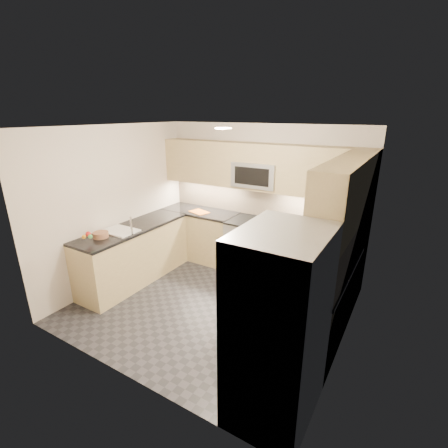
% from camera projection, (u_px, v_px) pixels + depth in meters
% --- Properties ---
extents(floor, '(3.60, 3.20, 0.00)m').
position_uv_depth(floor, '(212.00, 305.00, 4.74)').
color(floor, '#222227').
rests_on(floor, ground).
extents(ceiling, '(3.60, 3.20, 0.02)m').
position_uv_depth(ceiling, '(209.00, 127.00, 3.92)').
color(ceiling, beige).
rests_on(ceiling, wall_back).
extents(wall_back, '(3.60, 0.02, 2.50)m').
position_uv_depth(wall_back, '(261.00, 198.00, 5.63)').
color(wall_back, beige).
rests_on(wall_back, floor).
extents(wall_front, '(3.60, 0.02, 2.50)m').
position_uv_depth(wall_front, '(117.00, 272.00, 3.04)').
color(wall_front, beige).
rests_on(wall_front, floor).
extents(wall_left, '(0.02, 3.20, 2.50)m').
position_uv_depth(wall_left, '(117.00, 205.00, 5.21)').
color(wall_left, beige).
rests_on(wall_left, floor).
extents(wall_right, '(0.02, 3.20, 2.50)m').
position_uv_depth(wall_right, '(352.00, 253.00, 3.46)').
color(wall_right, beige).
rests_on(wall_right, floor).
extents(base_cab_back_left, '(1.42, 0.60, 0.90)m').
position_uv_depth(base_cab_back_left, '(201.00, 235.00, 6.18)').
color(base_cab_back_left, tan).
rests_on(base_cab_back_left, floor).
extents(base_cab_back_right, '(1.42, 0.60, 0.90)m').
position_uv_depth(base_cab_back_right, '(314.00, 261.00, 5.12)').
color(base_cab_back_right, tan).
rests_on(base_cab_back_right, floor).
extents(base_cab_right, '(0.60, 1.70, 0.90)m').
position_uv_depth(base_cab_right, '(320.00, 303.00, 3.99)').
color(base_cab_right, tan).
rests_on(base_cab_right, floor).
extents(base_cab_peninsula, '(0.60, 2.00, 0.90)m').
position_uv_depth(base_cab_peninsula, '(135.00, 255.00, 5.32)').
color(base_cab_peninsula, tan).
rests_on(base_cab_peninsula, floor).
extents(countertop_back_left, '(1.42, 0.63, 0.04)m').
position_uv_depth(countertop_back_left, '(200.00, 211.00, 6.02)').
color(countertop_back_left, black).
rests_on(countertop_back_left, base_cab_back_left).
extents(countertop_back_right, '(1.42, 0.63, 0.04)m').
position_uv_depth(countertop_back_right, '(317.00, 233.00, 4.96)').
color(countertop_back_right, black).
rests_on(countertop_back_right, base_cab_back_right).
extents(countertop_right, '(0.63, 1.70, 0.04)m').
position_uv_depth(countertop_right, '(324.00, 268.00, 3.83)').
color(countertop_right, black).
rests_on(countertop_right, base_cab_right).
extents(countertop_peninsula, '(0.63, 2.00, 0.04)m').
position_uv_depth(countertop_peninsula, '(132.00, 228.00, 5.17)').
color(countertop_peninsula, black).
rests_on(countertop_peninsula, base_cab_peninsula).
extents(upper_cab_back, '(3.60, 0.35, 0.75)m').
position_uv_depth(upper_cab_back, '(258.00, 167.00, 5.30)').
color(upper_cab_back, tan).
rests_on(upper_cab_back, wall_back).
extents(upper_cab_right, '(0.35, 1.95, 0.75)m').
position_uv_depth(upper_cab_right, '(347.00, 193.00, 3.58)').
color(upper_cab_right, tan).
rests_on(upper_cab_right, wall_right).
extents(backsplash_back, '(3.60, 0.01, 0.51)m').
position_uv_depth(backsplash_back, '(261.00, 202.00, 5.64)').
color(backsplash_back, tan).
rests_on(backsplash_back, wall_back).
extents(backsplash_right, '(0.01, 2.30, 0.51)m').
position_uv_depth(backsplash_right, '(358.00, 244.00, 3.84)').
color(backsplash_right, tan).
rests_on(backsplash_right, wall_right).
extents(gas_range, '(0.76, 0.65, 0.91)m').
position_uv_depth(gas_range, '(251.00, 247.00, 5.63)').
color(gas_range, '#9A9CA1').
rests_on(gas_range, floor).
extents(range_cooktop, '(0.76, 0.65, 0.03)m').
position_uv_depth(range_cooktop, '(252.00, 222.00, 5.47)').
color(range_cooktop, black).
rests_on(range_cooktop, gas_range).
extents(oven_door_glass, '(0.62, 0.02, 0.45)m').
position_uv_depth(oven_door_glass, '(242.00, 254.00, 5.36)').
color(oven_door_glass, black).
rests_on(oven_door_glass, gas_range).
extents(oven_handle, '(0.60, 0.02, 0.02)m').
position_uv_depth(oven_handle, '(242.00, 239.00, 5.26)').
color(oven_handle, '#B2B5BA').
rests_on(oven_handle, gas_range).
extents(microwave, '(0.76, 0.40, 0.40)m').
position_uv_depth(microwave, '(257.00, 174.00, 5.32)').
color(microwave, '#909397').
rests_on(microwave, upper_cab_back).
extents(microwave_door, '(0.60, 0.01, 0.28)m').
position_uv_depth(microwave_door, '(251.00, 176.00, 5.15)').
color(microwave_door, black).
rests_on(microwave_door, microwave).
extents(refrigerator, '(0.70, 0.90, 1.80)m').
position_uv_depth(refrigerator, '(278.00, 328.00, 2.81)').
color(refrigerator, '#AAAEB3').
rests_on(refrigerator, floor).
extents(fridge_handle_left, '(0.02, 0.02, 1.20)m').
position_uv_depth(fridge_handle_left, '(231.00, 320.00, 2.83)').
color(fridge_handle_left, '#B2B5BA').
rests_on(fridge_handle_left, refrigerator).
extents(fridge_handle_right, '(0.02, 0.02, 1.20)m').
position_uv_depth(fridge_handle_right, '(250.00, 301.00, 3.12)').
color(fridge_handle_right, '#B2B5BA').
rests_on(fridge_handle_right, refrigerator).
extents(sink_basin, '(0.52, 0.38, 0.16)m').
position_uv_depth(sink_basin, '(120.00, 235.00, 4.98)').
color(sink_basin, white).
rests_on(sink_basin, base_cab_peninsula).
extents(faucet, '(0.03, 0.03, 0.28)m').
position_uv_depth(faucet, '(131.00, 226.00, 4.79)').
color(faucet, silver).
rests_on(faucet, countertop_peninsula).
extents(utensil_bowl, '(0.31, 0.31, 0.18)m').
position_uv_depth(utensil_bowl, '(353.00, 233.00, 4.64)').
color(utensil_bowl, '#5BAD4A').
rests_on(utensil_bowl, countertop_back_right).
extents(cutting_board, '(0.39, 0.33, 0.01)m').
position_uv_depth(cutting_board, '(199.00, 212.00, 5.91)').
color(cutting_board, '#C96012').
rests_on(cutting_board, countertop_back_left).
extents(fruit_basket, '(0.27, 0.27, 0.08)m').
position_uv_depth(fruit_basket, '(101.00, 235.00, 4.71)').
color(fruit_basket, '#9D6849').
rests_on(fruit_basket, countertop_peninsula).
extents(fruit_apple, '(0.07, 0.07, 0.07)m').
position_uv_depth(fruit_apple, '(88.00, 234.00, 4.53)').
color(fruit_apple, red).
rests_on(fruit_apple, fruit_basket).
extents(fruit_pear, '(0.06, 0.06, 0.06)m').
position_uv_depth(fruit_pear, '(90.00, 237.00, 4.44)').
color(fruit_pear, '#44A04F').
rests_on(fruit_pear, fruit_basket).
extents(dish_towel_check, '(0.19, 0.06, 0.35)m').
position_uv_depth(dish_towel_check, '(231.00, 247.00, 5.39)').
color(dish_towel_check, white).
rests_on(dish_towel_check, oven_handle).
extents(dish_towel_blue, '(0.19, 0.02, 0.35)m').
position_uv_depth(dish_towel_blue, '(253.00, 252.00, 5.19)').
color(dish_towel_blue, '#38629C').
rests_on(dish_towel_blue, oven_handle).
extents(fruit_orange, '(0.06, 0.06, 0.06)m').
position_uv_depth(fruit_orange, '(84.00, 237.00, 4.44)').
color(fruit_orange, orange).
rests_on(fruit_orange, fruit_basket).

